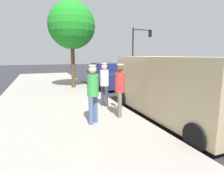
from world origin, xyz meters
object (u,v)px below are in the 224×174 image
at_px(traffic_light_corner, 140,43).
at_px(street_tree, 72,26).
at_px(parked_sedan_behind, 107,76).
at_px(pedestrian_in_red, 120,87).
at_px(pedestrian_in_green, 93,90).
at_px(parking_meter_near, 120,83).
at_px(pedestrian_in_white, 104,82).
at_px(parked_van, 174,86).

height_order(traffic_light_corner, street_tree, street_tree).
bearing_deg(parked_sedan_behind, pedestrian_in_red, 73.68).
bearing_deg(pedestrian_in_green, parked_sedan_behind, -113.05).
height_order(parking_meter_near, pedestrian_in_green, pedestrian_in_green).
relative_size(pedestrian_in_red, traffic_light_corner, 0.34).
relative_size(parking_meter_near, parked_sedan_behind, 0.34).
height_order(parked_sedan_behind, traffic_light_corner, traffic_light_corner).
distance_m(pedestrian_in_white, street_tree, 5.75).
bearing_deg(parking_meter_near, parked_van, 141.48).
xyz_separation_m(parked_van, street_tree, (2.19, -6.93, 2.83)).
bearing_deg(pedestrian_in_red, pedestrian_in_white, -88.53).
bearing_deg(parked_sedan_behind, parking_meter_near, 74.51).
xyz_separation_m(parked_sedan_behind, street_tree, (2.33, 0.18, 3.24)).
height_order(parking_meter_near, traffic_light_corner, traffic_light_corner).
distance_m(pedestrian_in_red, street_tree, 7.03).
bearing_deg(street_tree, traffic_light_corner, -141.46).
bearing_deg(street_tree, pedestrian_in_red, 93.55).
bearing_deg(parking_meter_near, pedestrian_in_red, 66.90).
distance_m(pedestrian_in_red, pedestrian_in_white, 1.44).
bearing_deg(parking_meter_near, parked_sedan_behind, -105.49).
height_order(parked_van, traffic_light_corner, traffic_light_corner).
height_order(parking_meter_near, parked_sedan_behind, parking_meter_near).
xyz_separation_m(pedestrian_in_white, traffic_light_corner, (-8.41, -11.98, 2.36)).
bearing_deg(street_tree, parking_meter_near, 96.90).
height_order(parking_meter_near, pedestrian_in_white, pedestrian_in_white).
bearing_deg(parked_sedan_behind, street_tree, 4.37).
distance_m(pedestrian_in_red, parked_sedan_behind, 6.90).
distance_m(pedestrian_in_green, street_tree, 7.32).
height_order(pedestrian_in_white, traffic_light_corner, traffic_light_corner).
bearing_deg(parking_meter_near, traffic_light_corner, -122.41).
relative_size(pedestrian_in_white, pedestrian_in_green, 0.98).
distance_m(parked_van, parked_sedan_behind, 7.12).
xyz_separation_m(pedestrian_in_red, parked_van, (-1.80, 0.50, -0.01)).
height_order(pedestrian_in_green, parked_van, parked_van).
bearing_deg(pedestrian_in_white, parking_meter_near, 113.86).
bearing_deg(pedestrian_in_red, parked_van, 164.39).
bearing_deg(parked_van, pedestrian_in_green, -4.02).
bearing_deg(pedestrian_in_white, street_tree, -85.85).
height_order(parked_van, street_tree, street_tree).
relative_size(parked_van, street_tree, 0.99).
distance_m(pedestrian_in_white, parked_sedan_behind, 5.54).
bearing_deg(pedestrian_in_red, street_tree, -86.45).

